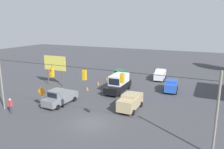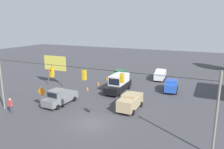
{
  "view_description": "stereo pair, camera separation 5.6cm",
  "coord_description": "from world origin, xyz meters",
  "views": [
    {
      "loc": [
        -11.17,
        18.66,
        10.46
      ],
      "look_at": [
        1.34,
        -8.39,
        3.49
      ],
      "focal_mm": 35.0,
      "sensor_mm": 36.0,
      "label": 1
    },
    {
      "loc": [
        -11.22,
        18.64,
        10.46
      ],
      "look_at": [
        1.34,
        -8.39,
        3.49
      ],
      "focal_mm": 35.0,
      "sensor_mm": 36.0,
      "label": 2
    }
  ],
  "objects": [
    {
      "name": "sedan_white_oncoming_deep",
      "position": [
        -2.53,
        -21.82,
        1.03
      ],
      "size": [
        2.23,
        4.58,
        1.97
      ],
      "color": "silver",
      "rests_on": "ground_plane"
    },
    {
      "name": "traffic_cone_fourth",
      "position": [
        6.51,
        -13.74,
        0.3
      ],
      "size": [
        0.38,
        0.38,
        0.6
      ],
      "primitive_type": "cone",
      "color": "orange",
      "rests_on": "ground_plane"
    },
    {
      "name": "pickup_truck_grey_parked_shoulder",
      "position": [
        6.55,
        -3.23,
        0.98
      ],
      "size": [
        2.33,
        5.31,
        2.12
      ],
      "color": "slate",
      "rests_on": "ground_plane"
    },
    {
      "name": "traffic_cone_third",
      "position": [
        6.55,
        -10.18,
        0.3
      ],
      "size": [
        0.38,
        0.38,
        0.6
      ],
      "primitive_type": "cone",
      "color": "orange",
      "rests_on": "ground_plane"
    },
    {
      "name": "traffic_cone_nearest",
      "position": [
        6.52,
        -3.26,
        0.3
      ],
      "size": [
        0.38,
        0.38,
        0.6
      ],
      "primitive_type": "cone",
      "color": "orange",
      "rests_on": "ground_plane"
    },
    {
      "name": "work_zone_sign",
      "position": [
        7.68,
        -1.21,
        1.99
      ],
      "size": [
        1.27,
        0.06,
        2.84
      ],
      "color": "slate",
      "rests_on": "ground_plane"
    },
    {
      "name": "traffic_cone_second",
      "position": [
        6.48,
        -7.03,
        0.3
      ],
      "size": [
        0.38,
        0.38,
        0.6
      ],
      "primitive_type": "cone",
      "color": "orange",
      "rests_on": "ground_plane"
    },
    {
      "name": "sedan_green_withflow_far",
      "position": [
        4.58,
        -18.76,
        0.98
      ],
      "size": [
        2.32,
        4.5,
        1.88
      ],
      "color": "#236038",
      "rests_on": "ground_plane"
    },
    {
      "name": "box_truck_black_withflow_mid",
      "position": [
        1.72,
        -11.69,
        1.36
      ],
      "size": [
        2.42,
        6.35,
        2.74
      ],
      "color": "black",
      "rests_on": "ground_plane"
    },
    {
      "name": "sedan_tan_crossing_near",
      "position": [
        -2.5,
        -5.52,
        1.06
      ],
      "size": [
        2.15,
        4.57,
        2.03
      ],
      "color": "tan",
      "rests_on": "ground_plane"
    },
    {
      "name": "overhead_signal_span",
      "position": [
        0.07,
        0.95,
        4.36
      ],
      "size": [
        24.07,
        0.38,
        7.09
      ],
      "color": "slate",
      "rests_on": "ground_plane"
    },
    {
      "name": "ground_plane",
      "position": [
        0.0,
        0.0,
        0.0
      ],
      "size": [
        140.0,
        140.0,
        0.0
      ],
      "primitive_type": "plane",
      "color": "#3D3D42"
    },
    {
      "name": "sedan_blue_oncoming_far",
      "position": [
        -5.78,
        -15.21,
        0.97
      ],
      "size": [
        2.28,
        4.31,
        1.87
      ],
      "color": "#234CB2",
      "rests_on": "ground_plane"
    },
    {
      "name": "pedestrian",
      "position": [
        9.99,
        1.63,
        0.95
      ],
      "size": [
        0.4,
        0.28,
        1.86
      ],
      "color": "#2D334C",
      "rests_on": "ground_plane"
    },
    {
      "name": "traffic_cone_fifth",
      "position": [
        6.53,
        -17.26,
        0.3
      ],
      "size": [
        0.38,
        0.38,
        0.6
      ],
      "primitive_type": "cone",
      "color": "orange",
      "rests_on": "ground_plane"
    },
    {
      "name": "roadside_billboard",
      "position": [
        13.05,
        -10.45,
        3.65
      ],
      "size": [
        4.43,
        0.16,
        5.12
      ],
      "color": "#4C473D",
      "rests_on": "ground_plane"
    }
  ]
}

